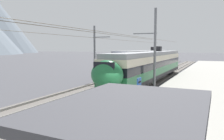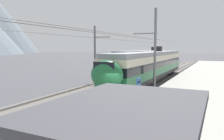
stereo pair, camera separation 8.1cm
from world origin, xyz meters
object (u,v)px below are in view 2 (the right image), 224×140
at_px(train_far_track, 147,59).
at_px(passenger_walking, 123,109).
at_px(handbag_beside_passenger, 123,121).
at_px(train_near_platform, 151,65).
at_px(potted_plant_platform_edge, 159,106).
at_px(catenary_mast_far_side, 96,52).
at_px(catenary_mast_mid, 153,49).
at_px(platform_sign, 139,87).

bearing_deg(train_far_track, passenger_walking, -165.26).
bearing_deg(passenger_walking, handbag_beside_passenger, 22.79).
height_order(train_near_platform, handbag_beside_passenger, train_near_platform).
bearing_deg(potted_plant_platform_edge, catenary_mast_far_side, 43.04).
distance_m(catenary_mast_mid, catenary_mast_far_side, 9.00).
xyz_separation_m(train_far_track, catenary_mast_mid, (-19.37, -6.47, 1.98)).
xyz_separation_m(catenary_mast_far_side, handbag_beside_passenger, (-14.21, -9.72, -3.24)).
relative_size(passenger_walking, potted_plant_platform_edge, 1.88).
bearing_deg(potted_plant_platform_edge, platform_sign, 77.83).
bearing_deg(potted_plant_platform_edge, catenary_mast_mid, 17.51).
xyz_separation_m(handbag_beside_passenger, potted_plant_platform_edge, (2.48, -1.23, 0.37)).
bearing_deg(train_near_platform, potted_plant_platform_edge, -162.30).
bearing_deg(passenger_walking, catenary_mast_far_side, 34.05).
xyz_separation_m(train_near_platform, potted_plant_platform_edge, (-14.23, -4.54, -1.33)).
bearing_deg(train_far_track, handbag_beside_passenger, -165.39).
xyz_separation_m(platform_sign, handbag_beside_passenger, (-2.78, -0.12, -1.38)).
height_order(catenary_mast_far_side, platform_sign, catenary_mast_far_side).
xyz_separation_m(platform_sign, potted_plant_platform_edge, (-0.29, -1.35, -1.01)).
height_order(catenary_mast_mid, handbag_beside_passenger, catenary_mast_mid).
xyz_separation_m(passenger_walking, handbag_beside_passenger, (0.46, 0.19, -0.81)).
height_order(passenger_walking, potted_plant_platform_edge, passenger_walking).
height_order(catenary_mast_far_side, passenger_walking, catenary_mast_far_side).
bearing_deg(passenger_walking, platform_sign, 5.57).
relative_size(train_far_track, catenary_mast_mid, 0.57).
height_order(catenary_mast_far_side, handbag_beside_passenger, catenary_mast_far_side).
bearing_deg(handbag_beside_passenger, catenary_mast_far_side, 34.37).
relative_size(train_near_platform, platform_sign, 12.50).
bearing_deg(platform_sign, train_near_platform, 12.90).
height_order(train_near_platform, platform_sign, train_near_platform).
xyz_separation_m(train_far_track, platform_sign, (-27.40, -7.74, -0.32)).
xyz_separation_m(train_near_platform, catenary_mast_far_side, (-2.51, 6.40, 1.55)).
relative_size(catenary_mast_far_side, platform_sign, 24.14).
height_order(train_near_platform, potted_plant_platform_edge, train_near_platform).
bearing_deg(platform_sign, catenary_mast_far_side, 40.01).
xyz_separation_m(train_near_platform, train_far_track, (13.46, 4.55, 0.00)).
relative_size(platform_sign, passenger_walking, 1.22).
relative_size(catenary_mast_mid, catenary_mast_far_side, 1.00).
relative_size(passenger_walking, handbag_beside_passenger, 4.36).
distance_m(train_far_track, handbag_beside_passenger, 31.23).
height_order(train_near_platform, catenary_mast_far_side, catenary_mast_far_side).
relative_size(train_near_platform, passenger_walking, 15.21).
distance_m(train_far_track, catenary_mast_far_side, 16.15).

